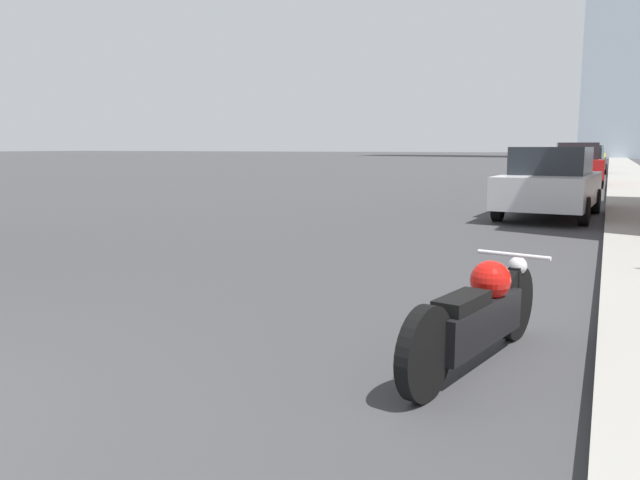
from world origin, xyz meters
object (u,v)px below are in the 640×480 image
(parked_car_black, at_px, (588,161))
(parked_car_blue, at_px, (589,158))
(motorcycle, at_px, (478,315))
(parked_car_yellow, at_px, (593,155))
(parked_car_red, at_px, (576,165))
(parked_car_silver, at_px, (551,182))

(parked_car_black, height_order, parked_car_blue, parked_car_blue)
(parked_car_black, bearing_deg, motorcycle, -86.60)
(parked_car_black, xyz_separation_m, parked_car_yellow, (-0.26, 24.04, 0.10))
(parked_car_red, bearing_deg, parked_car_black, 83.74)
(motorcycle, distance_m, parked_car_blue, 47.48)
(parked_car_red, height_order, parked_car_blue, parked_car_red)
(parked_car_blue, bearing_deg, parked_car_red, -90.05)
(motorcycle, bearing_deg, parked_car_blue, 102.87)
(parked_car_blue, distance_m, parked_car_yellow, 12.08)
(parked_car_black, height_order, parked_car_yellow, parked_car_yellow)
(motorcycle, relative_size, parked_car_silver, 0.48)
(parked_car_silver, bearing_deg, parked_car_blue, 93.63)
(motorcycle, relative_size, parked_car_black, 0.52)
(motorcycle, relative_size, parked_car_yellow, 0.49)
(parked_car_yellow, bearing_deg, parked_car_blue, -85.50)
(parked_car_black, relative_size, parked_car_blue, 0.97)
(parked_car_black, relative_size, parked_car_yellow, 0.93)
(parked_car_red, relative_size, parked_car_blue, 0.98)
(parked_car_blue, bearing_deg, parked_car_black, -89.21)
(motorcycle, relative_size, parked_car_blue, 0.51)
(parked_car_blue, bearing_deg, motorcycle, -89.68)
(parked_car_red, height_order, parked_car_black, parked_car_red)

